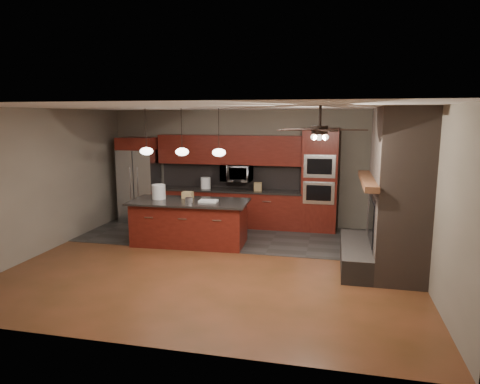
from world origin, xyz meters
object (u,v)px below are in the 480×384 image
(microwave, at_px, (237,173))
(counter_box, at_px, (258,187))
(white_bucket, at_px, (159,192))
(refrigerator, at_px, (140,180))
(paint_tray, at_px, (208,201))
(cardboard_box, at_px, (188,195))
(counter_bucket, at_px, (206,183))
(paint_can, at_px, (189,200))
(kitchen_island, at_px, (190,222))
(oven_tower, at_px, (320,180))

(microwave, xyz_separation_m, counter_box, (0.54, -0.10, -0.30))
(white_bucket, distance_m, counter_box, 2.43)
(refrigerator, relative_size, paint_tray, 5.73)
(white_bucket, relative_size, cardboard_box, 1.39)
(counter_bucket, bearing_deg, white_bucket, -108.17)
(white_bucket, relative_size, paint_can, 1.99)
(kitchen_island, bearing_deg, counter_bucket, 92.93)
(refrigerator, distance_m, paint_can, 2.62)
(refrigerator, xyz_separation_m, cardboard_box, (1.74, -1.34, -0.08))
(paint_can, distance_m, counter_bucket, 1.87)
(oven_tower, height_order, cardboard_box, oven_tower)
(microwave, bearing_deg, paint_tray, -96.11)
(paint_can, relative_size, paint_tray, 0.42)
(refrigerator, distance_m, counter_box, 3.02)
(microwave, relative_size, counter_box, 3.63)
(paint_tray, distance_m, counter_box, 1.81)
(oven_tower, height_order, paint_can, oven_tower)
(kitchen_island, height_order, counter_bucket, counter_bucket)
(counter_bucket, bearing_deg, paint_tray, -71.04)
(paint_can, bearing_deg, cardboard_box, 112.74)
(refrigerator, relative_size, kitchen_island, 0.86)
(white_bucket, height_order, cardboard_box, white_bucket)
(refrigerator, distance_m, paint_tray, 2.81)
(microwave, distance_m, white_bucket, 2.14)
(oven_tower, xyz_separation_m, cardboard_box, (-2.71, -1.41, -0.20))
(cardboard_box, xyz_separation_m, counter_bucket, (-0.04, 1.42, 0.05))
(oven_tower, relative_size, microwave, 3.25)
(white_bucket, bearing_deg, paint_tray, -4.19)
(refrigerator, xyz_separation_m, paint_can, (1.93, -1.78, -0.10))
(cardboard_box, distance_m, counter_box, 1.87)
(refrigerator, bearing_deg, microwave, 3.03)
(counter_bucket, xyz_separation_m, counter_box, (1.31, -0.05, -0.04))
(kitchen_island, bearing_deg, cardboard_box, 112.96)
(white_bucket, bearing_deg, microwave, 52.02)
(paint_can, height_order, counter_box, counter_box)
(white_bucket, height_order, paint_can, white_bucket)
(oven_tower, xyz_separation_m, counter_bucket, (-2.75, 0.01, -0.15))
(oven_tower, relative_size, white_bucket, 7.70)
(white_bucket, bearing_deg, counter_bucket, 71.83)
(paint_can, relative_size, counter_bucket, 0.57)
(microwave, distance_m, counter_box, 0.63)
(oven_tower, relative_size, paint_tray, 6.39)
(oven_tower, distance_m, paint_can, 3.14)
(kitchen_island, relative_size, counter_bucket, 9.05)
(microwave, xyz_separation_m, paint_tray, (-0.19, -1.76, -0.36))
(microwave, distance_m, kitchen_island, 2.01)
(refrigerator, distance_m, white_bucket, 1.94)
(refrigerator, relative_size, cardboard_box, 9.60)
(paint_tray, bearing_deg, oven_tower, 35.03)
(paint_can, xyz_separation_m, counter_box, (1.09, 1.81, 0.03))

